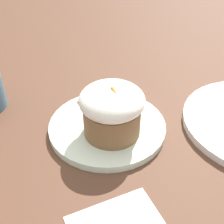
# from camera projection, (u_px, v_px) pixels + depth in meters

# --- Properties ---
(ground_plane) EXTENTS (4.00, 4.00, 0.00)m
(ground_plane) POSITION_uv_depth(u_px,v_px,m) (107.00, 130.00, 0.57)
(ground_plane) COLOR #513323
(dessert_plate) EXTENTS (0.21, 0.21, 0.01)m
(dessert_plate) POSITION_uv_depth(u_px,v_px,m) (107.00, 127.00, 0.56)
(dessert_plate) COLOR silver
(dessert_plate) RESTS_ON ground_plane
(carrot_cake) EXTENTS (0.11, 0.11, 0.09)m
(carrot_cake) POSITION_uv_depth(u_px,v_px,m) (112.00, 109.00, 0.51)
(carrot_cake) COLOR brown
(carrot_cake) RESTS_ON dessert_plate
(spoon) EXTENTS (0.11, 0.06, 0.01)m
(spoon) POSITION_uv_depth(u_px,v_px,m) (105.00, 119.00, 0.57)
(spoon) COLOR #B7B7BC
(spoon) RESTS_ON dessert_plate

